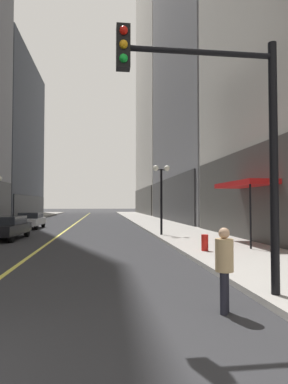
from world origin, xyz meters
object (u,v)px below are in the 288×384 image
at_px(traffic_light_near_right, 226,122).
at_px(pedestrian_in_tan_trench, 224,263).
at_px(fire_hydrant_right, 205,245).
at_px(car_black, 6,227).
at_px(street_lamp_right_mid, 161,184).
at_px(car_silver, 31,220).

bearing_deg(traffic_light_near_right, pedestrian_in_tan_trench, -116.33).
relative_size(pedestrian_in_tan_trench, fire_hydrant_right, 1.99).
bearing_deg(traffic_light_near_right, car_black, 121.39).
xyz_separation_m(traffic_light_near_right, street_lamp_right_mid, (1.05, 13.43, -0.49)).
distance_m(traffic_light_near_right, fire_hydrant_right, 7.35).
height_order(car_black, fire_hydrant_right, car_black).
height_order(car_black, pedestrian_in_tan_trench, pedestrian_in_tan_trench).
bearing_deg(street_lamp_right_mid, car_black, -178.38).
xyz_separation_m(car_silver, pedestrian_in_tan_trench, (8.17, -22.10, 0.21)).
bearing_deg(car_silver, street_lamp_right_mid, -40.47).
bearing_deg(pedestrian_in_tan_trench, car_black, 119.48).
height_order(car_black, street_lamp_right_mid, street_lamp_right_mid).
xyz_separation_m(traffic_light_near_right, fire_hydrant_right, (1.55, 6.36, -3.34)).
bearing_deg(street_lamp_right_mid, car_silver, 139.53).
bearing_deg(pedestrian_in_tan_trench, fire_hydrant_right, 75.21).
height_order(traffic_light_near_right, street_lamp_right_mid, traffic_light_near_right).
relative_size(traffic_light_near_right, street_lamp_right_mid, 1.28).
bearing_deg(street_lamp_right_mid, fire_hydrant_right, -85.96).
distance_m(pedestrian_in_tan_trench, traffic_light_near_right, 2.89).
relative_size(car_silver, pedestrian_in_tan_trench, 2.58).
height_order(car_silver, pedestrian_in_tan_trench, pedestrian_in_tan_trench).
distance_m(traffic_light_near_right, street_lamp_right_mid, 13.48).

